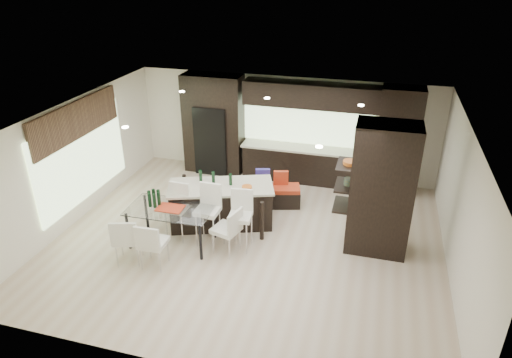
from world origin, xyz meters
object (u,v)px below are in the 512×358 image
(kitchen_island, at_px, (221,205))
(dining_table, at_px, (172,226))
(stool_left, at_px, (177,218))
(chair_end, at_px, (226,232))
(bench, at_px, (273,196))
(floor_vase, at_px, (364,209))
(stool_mid, at_px, (208,221))
(stool_right, at_px, (240,226))
(chair_near, at_px, (154,246))
(chair_far, at_px, (128,241))

(kitchen_island, bearing_deg, dining_table, -145.02)
(stool_left, height_order, chair_end, stool_left)
(bench, xyz_separation_m, floor_vase, (2.16, -0.69, 0.34))
(floor_vase, distance_m, dining_table, 4.07)
(floor_vase, bearing_deg, chair_end, -150.76)
(stool_mid, height_order, chair_end, stool_mid)
(kitchen_island, relative_size, stool_mid, 2.15)
(stool_mid, height_order, floor_vase, floor_vase)
(chair_end, bearing_deg, stool_right, -33.19)
(stool_left, relative_size, chair_near, 1.08)
(floor_vase, bearing_deg, stool_right, -152.18)
(chair_far, bearing_deg, dining_table, 39.12)
(chair_near, distance_m, chair_far, 0.54)
(bench, bearing_deg, dining_table, -142.74)
(kitchen_island, height_order, chair_near, kitchen_island)
(kitchen_island, height_order, chair_end, kitchen_island)
(floor_vase, height_order, dining_table, floor_vase)
(bench, xyz_separation_m, dining_table, (-1.64, -2.14, 0.17))
(stool_left, bearing_deg, bench, 51.48)
(stool_mid, relative_size, bench, 0.81)
(kitchen_island, height_order, stool_right, stool_right)
(dining_table, bearing_deg, bench, 51.38)
(kitchen_island, height_order, bench, kitchen_island)
(stool_mid, distance_m, bench, 2.16)
(dining_table, height_order, chair_near, chair_near)
(stool_right, xyz_separation_m, chair_far, (-1.96, -1.03, -0.04))
(kitchen_island, bearing_deg, chair_far, -144.10)
(chair_near, bearing_deg, stool_right, 33.39)
(bench, distance_m, chair_far, 3.68)
(stool_mid, relative_size, chair_near, 1.16)
(floor_vase, bearing_deg, bench, 162.34)
(stool_mid, height_order, stool_right, stool_mid)
(stool_left, height_order, chair_near, stool_left)
(floor_vase, relative_size, chair_end, 1.28)
(kitchen_island, relative_size, stool_left, 2.30)
(kitchen_island, height_order, chair_far, kitchen_island)
(kitchen_island, xyz_separation_m, dining_table, (-0.73, -1.02, -0.06))
(stool_mid, distance_m, chair_far, 1.63)
(stool_left, xyz_separation_m, floor_vase, (3.77, 1.24, 0.09))
(stool_right, height_order, chair_near, stool_right)
(stool_right, distance_m, chair_near, 1.75)
(stool_left, relative_size, chair_end, 1.08)
(bench, xyz_separation_m, chair_far, (-2.18, -2.96, 0.22))
(stool_mid, height_order, dining_table, stool_mid)
(stool_right, relative_size, dining_table, 0.59)
(bench, relative_size, chair_end, 1.41)
(stool_left, xyz_separation_m, chair_near, (-0.03, -1.03, -0.04))
(stool_left, distance_m, bench, 2.52)
(bench, xyz_separation_m, chair_end, (-0.45, -2.14, 0.21))
(stool_mid, xyz_separation_m, chair_far, (-1.27, -1.02, -0.06))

